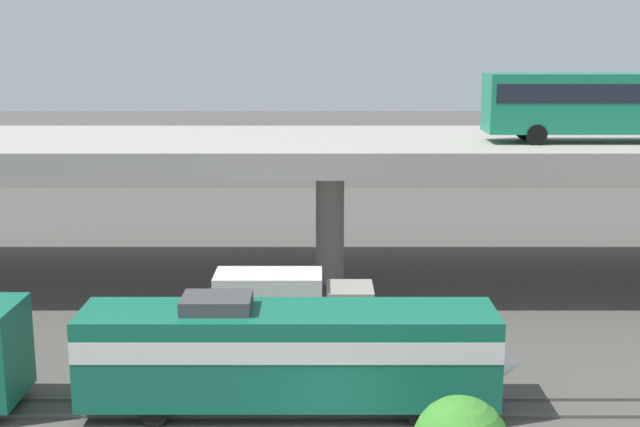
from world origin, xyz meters
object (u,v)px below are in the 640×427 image
Objects in this scene: parked_car_3 at (529,152)px; parked_car_5 at (109,153)px; transit_bus_on_overpass at (611,101)px; parked_car_0 at (168,150)px; train_locomotive at (312,351)px; service_truck_west at (292,304)px; parked_car_1 at (459,148)px; parked_car_2 at (471,152)px; parked_car_4 at (257,149)px.

parked_car_5 is (-39.44, -0.90, -0.00)m from parked_car_3.
transit_bus_on_overpass is at bearing -46.58° from parked_car_5.
transit_bus_on_overpass reaches higher than parked_car_0.
train_locomotive is at bearing -68.64° from parked_car_5.
service_truck_west is at bearing -66.63° from parked_car_5.
transit_bus_on_overpass is 2.90× the size of parked_car_1.
parked_car_4 is at bearing -6.54° from parked_car_2.
parked_car_1 is at bearing -72.69° from parked_car_2.
parked_car_5 is (-19.66, 50.25, 0.24)m from train_locomotive.
transit_bus_on_overpass is 2.58× the size of parked_car_3.
parked_car_2 is at bearing 74.29° from train_locomotive.
parked_car_1 is (28.06, 1.52, 0.00)m from parked_car_0.
parked_car_5 is at bearing 113.37° from service_truck_west.
train_locomotive reaches higher than parked_car_4.
parked_car_3 is at bearing 178.49° from parked_car_0.
service_truck_west is (-0.94, 6.95, -0.56)m from train_locomotive.
parked_car_4 is at bearing 0.30° from parked_car_1.
parked_car_0 is 1.02× the size of parked_car_1.
transit_bus_on_overpass is 48.43m from parked_car_0.
parked_car_0 is 0.91× the size of parked_car_3.
parked_car_3 is 25.97m from parked_car_4.
train_locomotive is 1.29× the size of transit_bus_on_overpass.
service_truck_west is 1.59× the size of parked_car_2.
service_truck_west is at bearing -83.70° from parked_car_4.
train_locomotive reaches higher than service_truck_west.
parked_car_1 and parked_car_2 have the same top height.
transit_bus_on_overpass is at bearing 90.36° from parked_car_2.
parked_car_0 and parked_car_4 have the same top height.
parked_car_1 is at bearing 0.30° from parked_car_4.
parked_car_2 is 0.92× the size of parked_car_3.
parked_car_2 reaches higher than service_truck_west.
parked_car_1 is at bearing 72.65° from service_truck_west.
parked_car_3 is (20.73, 44.21, 0.80)m from service_truck_west.
parked_car_4 is at bearing 96.49° from train_locomotive.
service_truck_west is 46.77m from parked_car_2.
service_truck_west is at bearing 97.74° from train_locomotive.
transit_bus_on_overpass reaches higher than service_truck_west.
parked_car_4 is at bearing 96.30° from service_truck_west.
transit_bus_on_overpass is at bearing 127.39° from parked_car_0.
service_truck_west is 48.83m from parked_car_3.
parked_car_5 is (-18.71, 43.30, 0.80)m from service_truck_west.
train_locomotive is 54.03m from parked_car_0.
parked_car_0 and parked_car_2 have the same top height.
parked_car_0 is at bearing 127.39° from transit_bus_on_overpass.
parked_car_2 and parked_car_3 have the same top height.
transit_bus_on_overpass reaches higher than parked_car_4.
parked_car_4 is (-19.70, -0.10, 0.00)m from parked_car_1.
service_truck_west is at bearing 106.66° from parked_car_0.
service_truck_west is 1.63× the size of parked_car_5.
transit_bus_on_overpass is 2.87× the size of parked_car_5.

